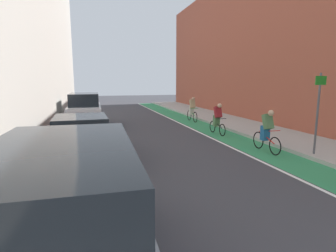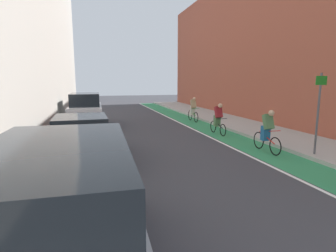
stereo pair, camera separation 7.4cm
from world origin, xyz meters
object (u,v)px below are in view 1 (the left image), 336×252
(parked_suv_silver, at_px, (65,220))
(cyclist_far, at_px, (192,109))
(parked_suv_white, at_px, (85,110))
(cyclist_mid, at_px, (267,131))
(parked_sedan_black, at_px, (82,137))
(street_sign_post, at_px, (318,107))
(cyclist_trailing, at_px, (217,118))

(parked_suv_silver, bearing_deg, cyclist_far, 63.33)
(parked_suv_silver, distance_m, cyclist_far, 15.25)
(parked_suv_white, height_order, cyclist_mid, parked_suv_white)
(parked_sedan_black, height_order, street_sign_post, street_sign_post)
(parked_sedan_black, bearing_deg, cyclist_far, 47.35)
(parked_suv_silver, relative_size, cyclist_far, 2.78)
(parked_suv_white, xyz_separation_m, cyclist_far, (6.84, 0.50, -0.20))
(cyclist_far, bearing_deg, parked_sedan_black, -132.65)
(cyclist_mid, bearing_deg, cyclist_trailing, 93.77)
(parked_suv_silver, bearing_deg, cyclist_trailing, 54.56)
(parked_suv_silver, xyz_separation_m, cyclist_far, (6.85, 13.63, -0.21))
(cyclist_mid, bearing_deg, parked_sedan_black, 173.29)
(parked_suv_white, bearing_deg, parked_sedan_black, -89.98)
(parked_suv_silver, distance_m, cyclist_trailing, 11.17)
(parked_suv_silver, distance_m, street_sign_post, 8.93)
(parked_suv_white, height_order, cyclist_far, parked_suv_white)
(parked_suv_white, xyz_separation_m, street_sign_post, (7.83, -8.90, 0.78))
(parked_sedan_black, distance_m, cyclist_mid, 6.76)
(parked_suv_white, xyz_separation_m, cyclist_mid, (6.72, -7.71, -0.21))
(cyclist_far, relative_size, street_sign_post, 0.62)
(cyclist_trailing, bearing_deg, parked_suv_silver, -125.44)
(parked_sedan_black, bearing_deg, parked_suv_silver, -90.03)
(parked_suv_silver, relative_size, street_sign_post, 1.72)
(parked_suv_white, relative_size, cyclist_trailing, 2.66)
(cyclist_trailing, bearing_deg, cyclist_far, 85.31)
(parked_sedan_black, distance_m, street_sign_post, 8.14)
(parked_sedan_black, relative_size, cyclist_far, 2.72)
(cyclist_trailing, distance_m, street_sign_post, 5.15)
(parked_suv_silver, height_order, parked_sedan_black, parked_suv_silver)
(cyclist_mid, height_order, street_sign_post, street_sign_post)
(parked_suv_white, height_order, street_sign_post, street_sign_post)
(parked_suv_white, xyz_separation_m, cyclist_trailing, (6.47, -4.03, -0.21))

